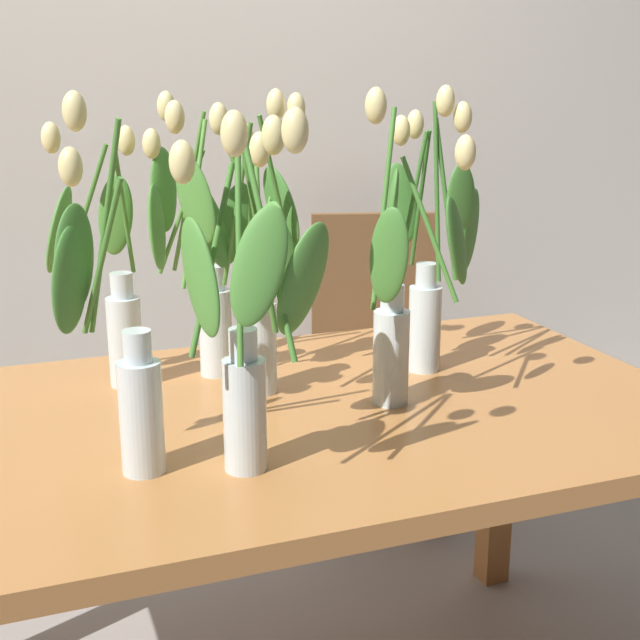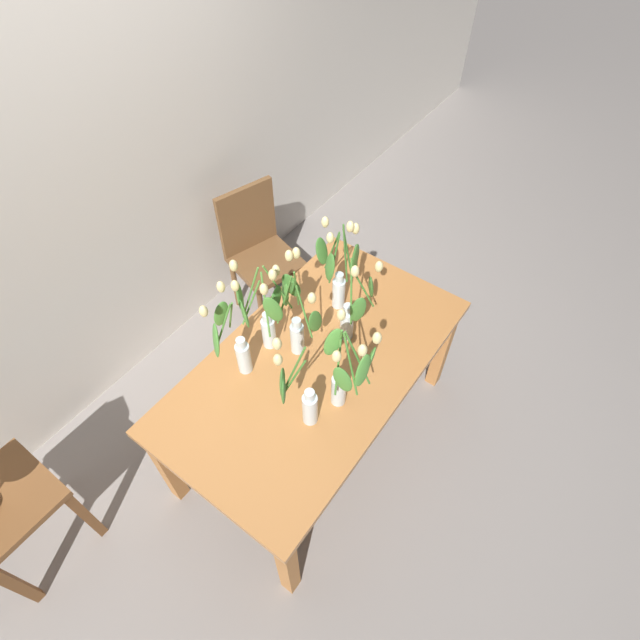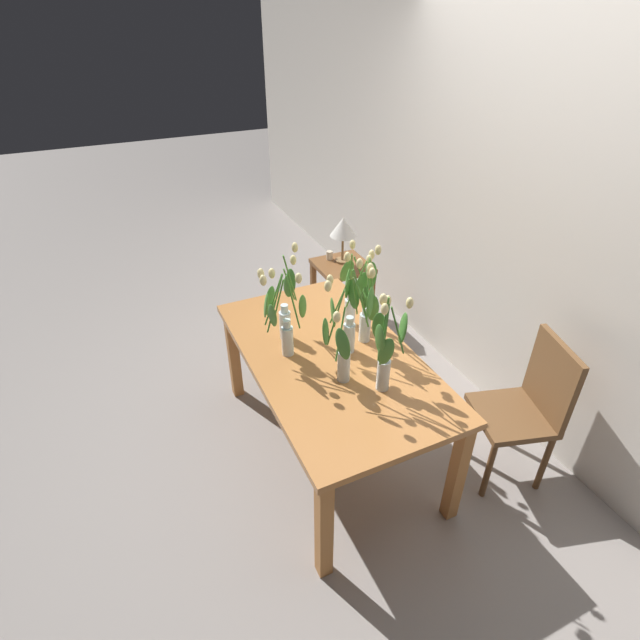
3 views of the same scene
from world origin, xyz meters
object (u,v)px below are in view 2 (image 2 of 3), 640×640
Objects in this scene: tulip_vase_3 at (352,314)px; tulip_vase_6 at (264,315)px; dining_table at (316,371)px; side_table at (10,511)px; tulip_vase_5 at (345,375)px; tulip_vase_4 at (340,273)px; tulip_vase_0 at (293,319)px; dining_chair at (258,247)px; tulip_vase_2 at (236,346)px; tulip_vase_1 at (301,399)px.

tulip_vase_3 reaches higher than tulip_vase_6.
side_table is at bearing 150.10° from dining_table.
tulip_vase_3 is 1.04× the size of tulip_vase_5.
tulip_vase_5 is at bearing -151.30° from tulip_vase_3.
tulip_vase_4 is 0.45m from tulip_vase_6.
side_table is (-1.33, 0.63, -0.54)m from tulip_vase_0.
tulip_vase_3 is at bearing -45.94° from tulip_vase_6.
tulip_vase_3 reaches higher than dining_table.
dining_chair is (0.74, 1.17, -0.45)m from tulip_vase_5.
tulip_vase_6 is at bearing 121.09° from tulip_vase_0.
tulip_vase_3 is at bearing -13.78° from dining_table.
tulip_vase_0 reaches higher than tulip_vase_2.
dining_table is 1.72× the size of dining_chair.
tulip_vase_0 is 0.29m from tulip_vase_2.
tulip_vase_4 is (0.14, 0.18, 0.05)m from tulip_vase_3.
tulip_vase_5 is (0.14, -0.51, 0.05)m from tulip_vase_2.
tulip_vase_2 is at bearing 83.86° from tulip_vase_1.
tulip_vase_2 is at bearing 145.67° from tulip_vase_3.
dining_table is 2.77× the size of tulip_vase_1.
tulip_vase_3 reaches higher than tulip_vase_1.
side_table is (-1.69, 0.64, -0.54)m from tulip_vase_4.
tulip_vase_5 is 0.49m from tulip_vase_6.
tulip_vase_0 is 1.10× the size of tulip_vase_2.
tulip_vase_4 is (0.62, -0.15, 0.06)m from tulip_vase_2.
tulip_vase_5 is at bearing -28.35° from tulip_vase_1.
tulip_vase_2 is 0.89× the size of tulip_vase_3.
dining_chair is (0.69, 0.69, -0.45)m from tulip_vase_6.
tulip_vase_1 is at bearing -137.51° from tulip_vase_0.
tulip_vase_4 reaches higher than tulip_vase_2.
tulip_vase_6 is at bearing 104.72° from dining_table.
tulip_vase_2 is 0.90× the size of tulip_vase_6.
dining_chair is 1.69× the size of side_table.
tulip_vase_6 is at bearing 134.06° from tulip_vase_3.
tulip_vase_1 and tulip_vase_6 have the same top height.
tulip_vase_4 is 0.63× the size of dining_chair.
tulip_vase_5 is at bearing -95.62° from tulip_vase_6.
dining_chair is at bearing 57.80° from tulip_vase_5.
tulip_vase_4 is 1.04× the size of tulip_vase_5.
tulip_vase_1 is at bearing -41.25° from side_table.
tulip_vase_0 is 0.99× the size of tulip_vase_6.
tulip_vase_0 is at bearing -127.70° from dining_chair.
dining_table is at bearing 26.17° from tulip_vase_1.
tulip_vase_3 is 1.82m from side_table.
tulip_vase_4 reaches higher than dining_chair.
tulip_vase_1 is at bearing -158.19° from tulip_vase_4.
tulip_vase_4 is at bearing 21.81° from tulip_vase_1.
tulip_vase_3 reaches higher than tulip_vase_2.
tulip_vase_4 is 1.89m from side_table.
tulip_vase_2 is at bearing -142.74° from dining_chair.
tulip_vase_1 is 0.99× the size of tulip_vase_4.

